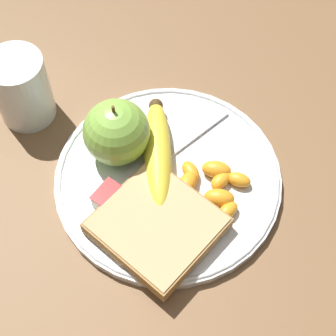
{
  "coord_description": "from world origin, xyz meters",
  "views": [
    {
      "loc": [
        -0.2,
        0.27,
        0.59
      ],
      "look_at": [
        0.0,
        0.0,
        0.03
      ],
      "focal_mm": 60.0,
      "sensor_mm": 36.0,
      "label": 1
    }
  ],
  "objects": [
    {
      "name": "orange_segment_3",
      "position": [
        -0.08,
        -0.0,
        0.02
      ],
      "size": [
        0.02,
        0.03,
        0.02
      ],
      "color": "orange",
      "rests_on": "plate"
    },
    {
      "name": "banana",
      "position": [
        0.02,
        -0.01,
        0.03
      ],
      "size": [
        0.12,
        0.14,
        0.03
      ],
      "color": "yellow",
      "rests_on": "plate"
    },
    {
      "name": "orange_segment_0",
      "position": [
        -0.06,
        -0.03,
        0.02
      ],
      "size": [
        0.02,
        0.03,
        0.02
      ],
      "color": "orange",
      "rests_on": "plate"
    },
    {
      "name": "bread_slice",
      "position": [
        -0.03,
        0.06,
        0.02
      ],
      "size": [
        0.13,
        0.13,
        0.02
      ],
      "color": "olive",
      "rests_on": "plate"
    },
    {
      "name": "juice_glass",
      "position": [
        0.21,
        0.02,
        0.04
      ],
      "size": [
        0.07,
        0.07,
        0.09
      ],
      "color": "silver",
      "rests_on": "ground_plane"
    },
    {
      "name": "orange_segment_1",
      "position": [
        -0.07,
        -0.01,
        0.02
      ],
      "size": [
        0.04,
        0.04,
        0.02
      ],
      "color": "orange",
      "rests_on": "plate"
    },
    {
      "name": "plate",
      "position": [
        0.0,
        0.0,
        0.01
      ],
      "size": [
        0.27,
        0.27,
        0.01
      ],
      "color": "silver",
      "rests_on": "ground_plane"
    },
    {
      "name": "jam_packet",
      "position": [
        0.03,
        0.07,
        0.02
      ],
      "size": [
        0.04,
        0.03,
        0.02
      ],
      "color": "white",
      "rests_on": "plate"
    },
    {
      "name": "orange_segment_5",
      "position": [
        -0.07,
        -0.04,
        0.02
      ],
      "size": [
        0.03,
        0.02,
        0.02
      ],
      "color": "orange",
      "rests_on": "plate"
    },
    {
      "name": "apple",
      "position": [
        0.07,
        0.01,
        0.05
      ],
      "size": [
        0.08,
        0.08,
        0.09
      ],
      "color": "#84BC47",
      "rests_on": "plate"
    },
    {
      "name": "fork",
      "position": [
        0.02,
        -0.01,
        0.01
      ],
      "size": [
        0.06,
        0.19,
        0.0
      ],
      "rotation": [
        0.0,
        0.0,
        13.92
      ],
      "color": "silver",
      "rests_on": "plate"
    },
    {
      "name": "ground_plane",
      "position": [
        0.0,
        0.0,
        0.0
      ],
      "size": [
        3.0,
        3.0,
        0.0
      ],
      "primitive_type": "plane",
      "color": "brown"
    },
    {
      "name": "orange_segment_2",
      "position": [
        -0.02,
        -0.02,
        0.02
      ],
      "size": [
        0.03,
        0.03,
        0.02
      ],
      "color": "orange",
      "rests_on": "plate"
    },
    {
      "name": "orange_segment_6",
      "position": [
        -0.03,
        0.0,
        0.02
      ],
      "size": [
        0.03,
        0.04,
        0.02
      ],
      "color": "orange",
      "rests_on": "plate"
    },
    {
      "name": "orange_segment_4",
      "position": [
        -0.04,
        -0.04,
        0.02
      ],
      "size": [
        0.04,
        0.03,
        0.02
      ],
      "color": "orange",
      "rests_on": "plate"
    }
  ]
}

